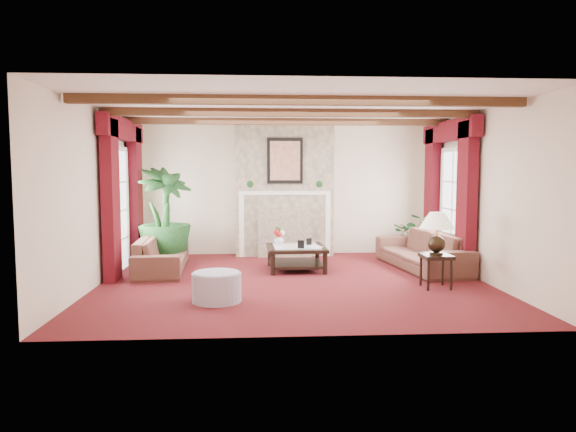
{
  "coord_description": "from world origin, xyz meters",
  "views": [
    {
      "loc": [
        -0.57,
        -8.01,
        1.74
      ],
      "look_at": [
        -0.06,
        0.4,
        1.0
      ],
      "focal_mm": 32.0,
      "sensor_mm": 36.0,
      "label": 1
    }
  ],
  "objects": [
    {
      "name": "sofa_right",
      "position": [
        2.37,
        0.9,
        0.44
      ],
      "size": [
        2.44,
        1.25,
        0.89
      ],
      "primitive_type": "imported",
      "rotation": [
        0.0,
        0.0,
        -1.44
      ],
      "color": "#3B101D",
      "rests_on": "ground"
    },
    {
      "name": "curtains_right",
      "position": [
        2.86,
        1.0,
        2.55
      ],
      "size": [
        0.2,
        2.4,
        2.55
      ],
      "primitive_type": null,
      "color": "#4C0A0F",
      "rests_on": "ground"
    },
    {
      "name": "flower_vase",
      "position": [
        -0.17,
        1.22,
        0.5
      ],
      "size": [
        0.25,
        0.25,
        0.18
      ],
      "primitive_type": "imported",
      "rotation": [
        0.0,
        0.0,
        0.2
      ],
      "color": "silver",
      "rests_on": "coffee_table"
    },
    {
      "name": "photo_frame_a",
      "position": [
        0.18,
        0.64,
        0.49
      ],
      "size": [
        0.11,
        0.05,
        0.15
      ],
      "primitive_type": null,
      "rotation": [
        0.0,
        0.0,
        -0.32
      ],
      "color": "black",
      "rests_on": "coffee_table"
    },
    {
      "name": "right_wall",
      "position": [
        3.0,
        0.0,
        1.35
      ],
      "size": [
        0.02,
        5.5,
        2.7
      ],
      "primitive_type": "cube",
      "color": "beige",
      "rests_on": "ground"
    },
    {
      "name": "ceiling",
      "position": [
        0.0,
        0.0,
        2.7
      ],
      "size": [
        6.0,
        6.0,
        0.0
      ],
      "primitive_type": "plane",
      "rotation": [
        3.14,
        0.0,
        0.0
      ],
      "color": "white",
      "rests_on": "floor"
    },
    {
      "name": "table_lamp",
      "position": [
        2.09,
        -0.61,
        0.83
      ],
      "size": [
        0.51,
        0.51,
        0.65
      ],
      "primitive_type": null,
      "color": "black",
      "rests_on": "side_table"
    },
    {
      "name": "curtains_left",
      "position": [
        -2.86,
        1.0,
        2.55
      ],
      "size": [
        0.2,
        2.4,
        2.55
      ],
      "primitive_type": null,
      "color": "#4C0A0F",
      "rests_on": "ground"
    },
    {
      "name": "left_wall",
      "position": [
        -3.0,
        0.0,
        1.35
      ],
      "size": [
        0.02,
        5.5,
        2.7
      ],
      "primitive_type": "cube",
      "color": "beige",
      "rests_on": "ground"
    },
    {
      "name": "floor",
      "position": [
        0.0,
        0.0,
        0.0
      ],
      "size": [
        6.0,
        6.0,
        0.0
      ],
      "primitive_type": "plane",
      "color": "#460F0C",
      "rests_on": "ground"
    },
    {
      "name": "french_door_left",
      "position": [
        -2.97,
        1.0,
        2.13
      ],
      "size": [
        0.1,
        1.1,
        2.16
      ],
      "primitive_type": null,
      "color": "white",
      "rests_on": "ground"
    },
    {
      "name": "sofa_left",
      "position": [
        -2.23,
        0.97,
        0.39
      ],
      "size": [
        2.07,
        0.83,
        0.78
      ],
      "primitive_type": "imported",
      "rotation": [
        0.0,
        0.0,
        1.63
      ],
      "color": "#3B101D",
      "rests_on": "ground"
    },
    {
      "name": "potted_palm",
      "position": [
        -2.31,
        1.71,
        0.51
      ],
      "size": [
        2.83,
        2.84,
        1.02
      ],
      "primitive_type": "imported",
      "rotation": [
        0.0,
        0.0,
        0.74
      ],
      "color": "black",
      "rests_on": "ground"
    },
    {
      "name": "small_plant",
      "position": [
        2.57,
        2.04,
        0.35
      ],
      "size": [
        1.17,
        1.22,
        0.7
      ],
      "primitive_type": "imported",
      "rotation": [
        0.0,
        0.0,
        -0.21
      ],
      "color": "black",
      "rests_on": "ground"
    },
    {
      "name": "photo_frame_b",
      "position": [
        0.36,
        1.05,
        0.48
      ],
      "size": [
        0.1,
        0.06,
        0.13
      ],
      "primitive_type": null,
      "rotation": [
        0.0,
        0.0,
        0.4
      ],
      "color": "black",
      "rests_on": "coffee_table"
    },
    {
      "name": "ceiling_beams",
      "position": [
        0.0,
        0.0,
        2.64
      ],
      "size": [
        6.0,
        3.0,
        0.12
      ],
      "primitive_type": null,
      "color": "#3C2713",
      "rests_on": "ceiling"
    },
    {
      "name": "fireplace",
      "position": [
        0.0,
        2.55,
        2.7
      ],
      "size": [
        2.0,
        0.52,
        2.7
      ],
      "primitive_type": null,
      "color": "tan",
      "rests_on": "ground"
    },
    {
      "name": "french_door_right",
      "position": [
        2.97,
        1.0,
        2.13
      ],
      "size": [
        0.1,
        1.1,
        2.16
      ],
      "primitive_type": null,
      "color": "white",
      "rests_on": "ground"
    },
    {
      "name": "side_table",
      "position": [
        2.09,
        -0.61,
        0.25
      ],
      "size": [
        0.49,
        0.49,
        0.5
      ],
      "primitive_type": null,
      "rotation": [
        0.0,
        0.0,
        -0.16
      ],
      "color": "black",
      "rests_on": "ground"
    },
    {
      "name": "back_wall",
      "position": [
        0.0,
        2.75,
        1.35
      ],
      "size": [
        6.0,
        0.02,
        2.7
      ],
      "primitive_type": "cube",
      "color": "beige",
      "rests_on": "ground"
    },
    {
      "name": "book",
      "position": [
        0.35,
        0.75,
        0.55
      ],
      "size": [
        0.21,
        0.17,
        0.27
      ],
      "primitive_type": "imported",
      "rotation": [
        0.0,
        0.0,
        0.46
      ],
      "color": "black",
      "rests_on": "coffee_table"
    },
    {
      "name": "coffee_table",
      "position": [
        0.12,
        0.92,
        0.21
      ],
      "size": [
        1.05,
        1.05,
        0.42
      ],
      "primitive_type": null,
      "rotation": [
        0.0,
        0.0,
        0.03
      ],
      "color": "black",
      "rests_on": "ground"
    },
    {
      "name": "ottoman",
      "position": [
        -1.11,
        -1.22,
        0.19
      ],
      "size": [
        0.66,
        0.66,
        0.38
      ],
      "primitive_type": "cylinder",
      "color": "#A59DB2",
      "rests_on": "ground"
    }
  ]
}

